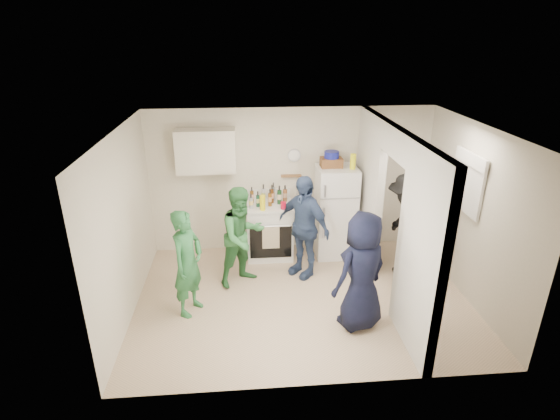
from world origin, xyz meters
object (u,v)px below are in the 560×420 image
Objects in this scene: stove at (270,230)px; person_denim at (303,227)px; wicker_basket at (331,162)px; person_navy at (362,272)px; fridge at (335,212)px; person_nook at (405,227)px; yellow_cup_stack_top at (353,161)px; person_green_center at (243,236)px; person_green_left at (188,263)px; blue_bowl at (332,155)px.

stove is 0.90m from person_denim.
person_navy is (0.03, -2.06, -0.84)m from wicker_basket.
fridge is 0.93× the size of person_nook.
yellow_cup_stack_top is at bearing -128.49° from person_nook.
stove is 0.99m from person_green_center.
blue_bowl is at bearing -27.65° from person_green_left.
yellow_cup_stack_top is 0.15× the size of person_denim.
fridge reaches higher than person_green_center.
person_nook is at bearing -157.84° from person_navy.
person_nook is (1.02, -0.86, -0.80)m from wicker_basket.
stove is 2.24m from person_nook.
person_green_center is at bearing -83.31° from person_nook.
yellow_cup_stack_top is (1.34, -0.13, 1.23)m from stove.
wicker_basket is 1.40× the size of yellow_cup_stack_top.
wicker_basket reaches higher than fridge.
person_navy is at bearing -89.10° from wicker_basket.
person_navy is (0.03, -2.06, -0.97)m from blue_bowl.
wicker_basket reaches higher than person_nook.
wicker_basket is at bearing 0.00° from blue_bowl.
fridge is at bearing 155.56° from yellow_cup_stack_top.
person_denim is (0.49, -0.66, 0.36)m from stove.
fridge reaches higher than stove.
wicker_basket reaches higher than person_green_left.
wicker_basket is at bearing 153.43° from fridge.
yellow_cup_stack_top is 0.15× the size of person_navy.
wicker_basket is at bearing -27.65° from person_green_left.
person_green_left is at bearing -40.68° from person_navy.
stove is 1.82m from yellow_cup_stack_top.
wicker_basket is 0.21× the size of person_nook.
stove is at bearing -178.88° from blue_bowl.
person_denim is 1.49m from person_navy.
person_green_center is at bearing -150.15° from blue_bowl.
stove is 1.97m from person_green_left.
fridge is 0.95× the size of person_denim.
yellow_cup_stack_top is 0.16× the size of person_green_left.
person_denim is (-0.64, -0.63, 0.04)m from fridge.
person_nook is at bearing -40.17° from blue_bowl.
person_denim is 1.03× the size of person_navy.
wicker_basket is 0.13m from blue_bowl.
fridge is 1.23m from person_nook.
wicker_basket is at bearing -117.36° from person_navy.
fridge is 4.50× the size of wicker_basket.
fridge is at bearing -26.57° from blue_bowl.
yellow_cup_stack_top is at bearing -33.71° from person_green_left.
person_denim is at bearing -135.13° from fridge.
person_nook is (1.02, -0.86, -0.93)m from blue_bowl.
stove is 2.32m from person_navy.
blue_bowl is 0.14× the size of person_nook.
wicker_basket is 2.85m from person_green_left.
blue_bowl is at bearing 153.43° from fridge.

